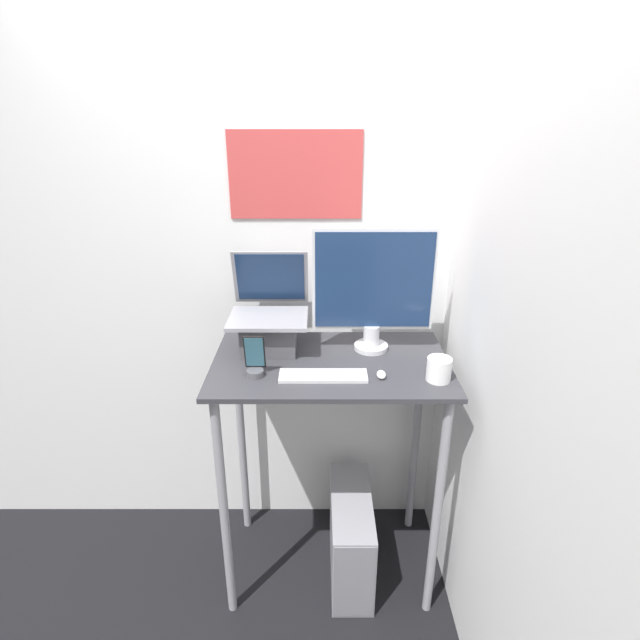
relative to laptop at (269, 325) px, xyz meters
name	(u,v)px	position (x,y,z in m)	size (l,w,h in m)	color
ground_plane	(329,618)	(0.26, -0.41, -1.21)	(12.00, 12.00, 0.00)	black
wall_back	(329,284)	(0.25, 0.26, 0.09)	(6.00, 0.06, 2.60)	silver
wall_side_right	(500,347)	(0.82, -0.41, 0.09)	(0.05, 6.00, 2.60)	silver
desk	(330,404)	(0.26, -0.12, -0.31)	(0.95, 0.58, 1.10)	#333338
laptop	(269,325)	(0.00, 0.00, 0.00)	(0.32, 0.32, 0.40)	#4C4C51
monitor	(373,290)	(0.43, 0.00, 0.15)	(0.50, 0.14, 0.51)	silver
keyboard	(323,376)	(0.23, -0.25, -0.10)	(0.33, 0.10, 0.02)	silver
mouse	(381,375)	(0.44, -0.26, -0.10)	(0.03, 0.06, 0.03)	white
cell_phone	(254,363)	(-0.03, -0.24, -0.05)	(0.08, 0.07, 0.17)	#4C4C51
computer_tower	(350,535)	(0.36, -0.16, -1.00)	(0.18, 0.52, 0.42)	gray
mug	(438,369)	(0.66, -0.27, -0.06)	(0.09, 0.09, 0.09)	white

